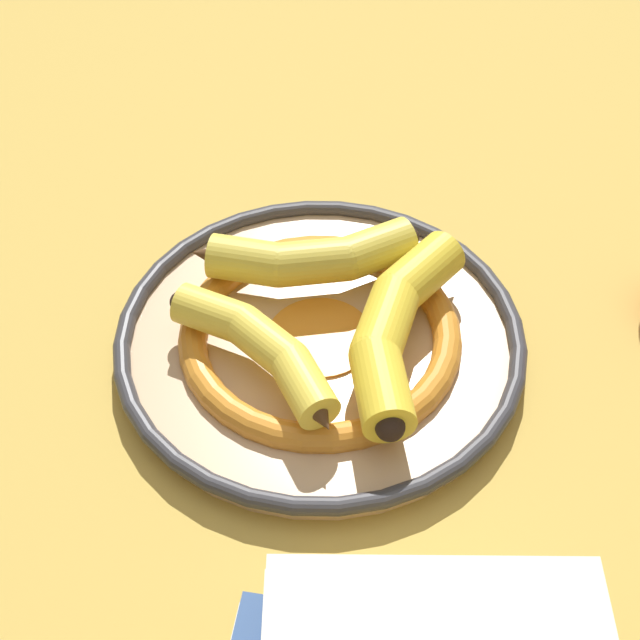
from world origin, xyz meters
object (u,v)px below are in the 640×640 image
object	(u,v)px
decorative_bowl	(320,338)
banana_b	(308,258)
banana_a	(263,349)
banana_c	(398,322)

from	to	relation	value
decorative_bowl	banana_b	distance (m)	0.06
decorative_bowl	banana_b	bearing A→B (deg)	-96.06
decorative_bowl	banana_a	distance (m)	0.06
decorative_bowl	banana_c	world-z (taller)	banana_c
banana_b	banana_c	bearing A→B (deg)	-54.13
banana_c	decorative_bowl	bearing A→B (deg)	-87.08
decorative_bowl	banana_a	size ratio (longest dim) A/B	2.01
decorative_bowl	banana_a	world-z (taller)	banana_a
banana_a	banana_b	distance (m)	0.10
banana_a	banana_c	xyz separation A→B (m)	(-0.10, 0.00, 0.00)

